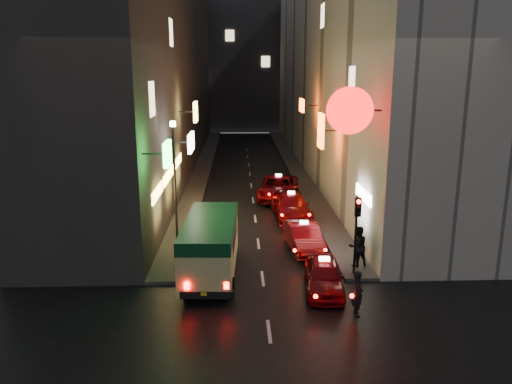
{
  "coord_description": "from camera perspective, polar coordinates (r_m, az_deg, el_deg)",
  "views": [
    {
      "loc": [
        -1.03,
        -11.58,
        8.79
      ],
      "look_at": [
        -0.12,
        13.0,
        2.78
      ],
      "focal_mm": 35.0,
      "sensor_mm": 36.0,
      "label": 1
    }
  ],
  "objects": [
    {
      "name": "lamp_post",
      "position": [
        25.3,
        -9.28,
        2.0
      ],
      "size": [
        0.28,
        0.28,
        6.22
      ],
      "color": "black",
      "rests_on": "sidewalk_left"
    },
    {
      "name": "building_left",
      "position": [
        46.11,
        -11.13,
        13.74
      ],
      "size": [
        7.52,
        52.0,
        18.0
      ],
      "color": "#322F2D",
      "rests_on": "ground"
    },
    {
      "name": "taxi_far",
      "position": [
        35.06,
        2.58,
        0.74
      ],
      "size": [
        3.3,
        6.09,
        2.01
      ],
      "color": "maroon",
      "rests_on": "ground"
    },
    {
      "name": "taxi_third",
      "position": [
        30.47,
        4.02,
        -1.36
      ],
      "size": [
        2.52,
        5.58,
        1.91
      ],
      "color": "maroon",
      "rests_on": "ground"
    },
    {
      "name": "pedestrian_crossing",
      "position": [
        18.9,
        11.54,
        -10.96
      ],
      "size": [
        0.45,
        0.67,
        1.97
      ],
      "primitive_type": "imported",
      "rotation": [
        0.0,
        0.0,
        1.63
      ],
      "color": "black",
      "rests_on": "ground"
    },
    {
      "name": "sidewalk_right",
      "position": [
        46.71,
        4.42,
        2.94
      ],
      "size": [
        1.5,
        52.0,
        0.15
      ],
      "primitive_type": "cube",
      "color": "#44413F",
      "rests_on": "ground"
    },
    {
      "name": "minibus",
      "position": [
        21.66,
        -5.23,
        -5.61
      ],
      "size": [
        2.36,
        6.09,
        2.59
      ],
      "color": "#CFCE81",
      "rests_on": "ground"
    },
    {
      "name": "taxi_second",
      "position": [
        25.13,
        5.47,
        -4.89
      ],
      "size": [
        2.49,
        5.13,
        1.75
      ],
      "color": "maroon",
      "rests_on": "ground"
    },
    {
      "name": "taxi_near",
      "position": [
        20.73,
        7.76,
        -9.2
      ],
      "size": [
        2.4,
        4.91,
        1.68
      ],
      "color": "maroon",
      "rests_on": "ground"
    },
    {
      "name": "building_far",
      "position": [
        77.62,
        -1.4,
        15.36
      ],
      "size": [
        30.0,
        10.0,
        22.0
      ],
      "primitive_type": "cube",
      "color": "#313035",
      "rests_on": "ground"
    },
    {
      "name": "building_right",
      "position": [
        46.46,
        9.36,
        13.81
      ],
      "size": [
        8.33,
        52.0,
        18.0
      ],
      "color": "#B5B0A6",
      "rests_on": "ground"
    },
    {
      "name": "sidewalk_left",
      "position": [
        46.52,
        -6.05,
        2.86
      ],
      "size": [
        1.5,
        52.0,
        0.15
      ],
      "primitive_type": "cube",
      "color": "#44413F",
      "rests_on": "ground"
    },
    {
      "name": "pedestrian_sidewalk",
      "position": [
        23.01,
        11.57,
        -5.8
      ],
      "size": [
        0.91,
        0.72,
        2.12
      ],
      "primitive_type": "imported",
      "rotation": [
        0.0,
        0.0,
        3.46
      ],
      "color": "black",
      "rests_on": "sidewalk_right"
    },
    {
      "name": "traffic_light",
      "position": [
        21.56,
        11.48,
        -2.99
      ],
      "size": [
        0.26,
        0.43,
        3.5
      ],
      "color": "black",
      "rests_on": "sidewalk_right"
    }
  ]
}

